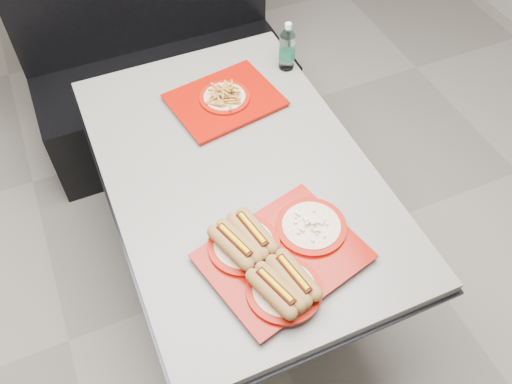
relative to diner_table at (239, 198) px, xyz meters
name	(u,v)px	position (x,y,z in m)	size (l,w,h in m)	color
ground	(242,275)	(0.00, 0.00, -0.58)	(6.00, 6.00, 0.00)	gray
diner_table	(239,198)	(0.00, 0.00, 0.00)	(0.92, 1.42, 0.75)	black
booth_bench	(160,68)	(0.00, 1.09, -0.18)	(1.30, 0.57, 1.35)	black
tray_near	(278,256)	(-0.03, -0.40, 0.20)	(0.54, 0.47, 0.10)	#960D04
tray_far	(225,98)	(0.08, 0.34, 0.19)	(0.45, 0.38, 0.08)	#960D04
water_bottle	(287,49)	(0.40, 0.45, 0.26)	(0.07, 0.07, 0.21)	silver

